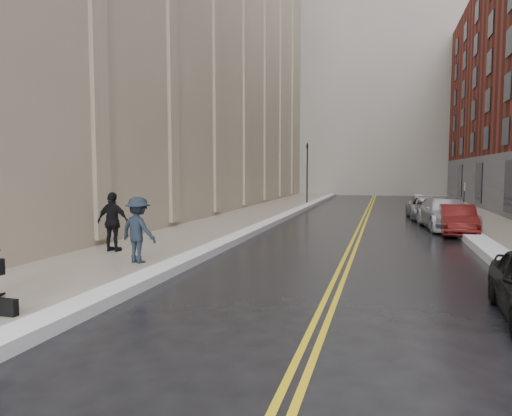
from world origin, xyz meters
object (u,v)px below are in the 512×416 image
Objects in this scene: pedestrian_c at (113,222)px; car_silver_far at (427,208)px; pedestrian_b at (138,230)px; car_maroon at (457,220)px; car_silver_near at (446,213)px.

car_silver_far is at bearing -125.19° from pedestrian_c.
car_silver_far is at bearing -103.09° from pedestrian_b.
pedestrian_c is (-11.31, -15.59, 0.51)m from car_silver_far.
pedestrian_b is (-9.51, -17.05, 0.48)m from car_silver_far.
pedestrian_b is at bearing -132.77° from car_maroon.
car_maroon reaches higher than car_silver_far.
pedestrian_c is (-11.77, -10.74, 0.38)m from car_silver_near.
pedestrian_b reaches higher than car_silver_near.
car_maroon is 14.38m from pedestrian_b.
car_silver_far is at bearing 98.04° from car_maroon.
pedestrian_c reaches higher than car_silver_far.
car_maroon is at bearing -90.11° from car_silver_near.
car_maroon is at bearing -143.36° from pedestrian_c.
car_silver_near is at bearing -87.43° from car_silver_far.
car_maroon is 2.04× the size of pedestrian_c.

